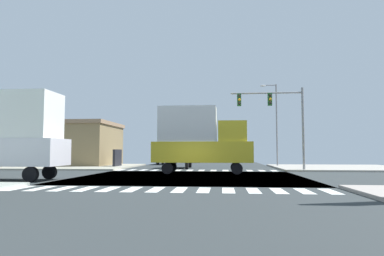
% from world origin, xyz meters
% --- Properties ---
extents(ground, '(90.00, 90.00, 0.05)m').
position_xyz_m(ground, '(0.00, 0.00, -0.03)').
color(ground, '#2E3435').
extents(sidewalk_corner_ne, '(12.00, 12.00, 0.14)m').
position_xyz_m(sidewalk_corner_ne, '(13.00, 12.00, 0.07)').
color(sidewalk_corner_ne, '#A09B91').
rests_on(sidewalk_corner_ne, ground).
extents(sidewalk_corner_nw, '(12.00, 12.00, 0.14)m').
position_xyz_m(sidewalk_corner_nw, '(-13.00, 12.00, 0.07)').
color(sidewalk_corner_nw, '#9F9D8C').
rests_on(sidewalk_corner_nw, ground).
extents(crosswalk_near, '(13.50, 2.00, 0.01)m').
position_xyz_m(crosswalk_near, '(-0.25, -7.30, 0.00)').
color(crosswalk_near, white).
rests_on(crosswalk_near, ground).
extents(crosswalk_far, '(13.50, 2.00, 0.01)m').
position_xyz_m(crosswalk_far, '(-0.25, 7.30, 0.00)').
color(crosswalk_far, white).
rests_on(crosswalk_far, ground).
extents(traffic_signal_mast, '(5.95, 0.55, 6.82)m').
position_xyz_m(traffic_signal_mast, '(6.34, 6.82, 5.01)').
color(traffic_signal_mast, gray).
rests_on(traffic_signal_mast, ground).
extents(street_lamp, '(1.78, 0.32, 8.78)m').
position_xyz_m(street_lamp, '(7.54, 15.05, 5.19)').
color(street_lamp, gray).
rests_on(street_lamp, ground).
extents(bank_building, '(16.57, 8.17, 4.81)m').
position_xyz_m(bank_building, '(-17.40, 14.82, 2.41)').
color(bank_building, olive).
rests_on(bank_building, ground).
extents(pickup_nearside_1, '(2.00, 5.10, 2.35)m').
position_xyz_m(pickup_nearside_1, '(-5.00, 20.62, 1.29)').
color(pickup_nearside_1, black).
rests_on(pickup_nearside_1, ground).
extents(box_truck_crossing_1, '(7.20, 2.40, 4.85)m').
position_xyz_m(box_truck_crossing_1, '(-10.12, -3.50, 2.56)').
color(box_truck_crossing_1, black).
rests_on(box_truck_crossing_1, ground).
extents(suv_queued_1, '(1.96, 4.60, 2.34)m').
position_xyz_m(suv_queued_1, '(-2.00, 10.90, 1.39)').
color(suv_queued_1, black).
rests_on(suv_queued_1, ground).
extents(sedan_leading_2, '(1.80, 4.30, 1.88)m').
position_xyz_m(sedan_leading_2, '(-2.00, 28.38, 1.12)').
color(sedan_leading_2, black).
rests_on(sedan_leading_2, ground).
extents(box_truck_outer_2, '(7.20, 2.40, 4.85)m').
position_xyz_m(box_truck_outer_2, '(0.34, 3.50, 2.56)').
color(box_truck_outer_2, black).
rests_on(box_truck_outer_2, ground).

